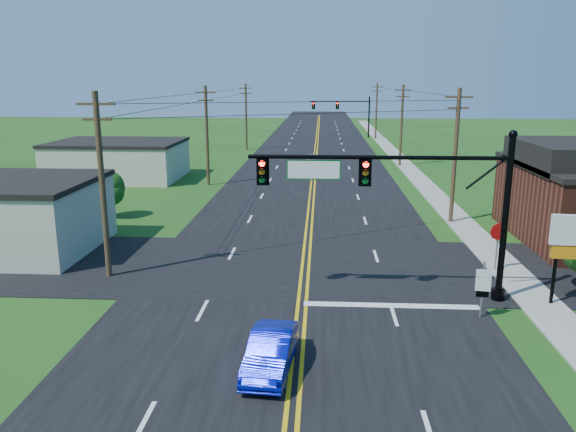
# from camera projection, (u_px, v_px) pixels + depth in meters

# --- Properties ---
(ground) EXTENTS (260.00, 260.00, 0.00)m
(ground) POSITION_uv_depth(u_px,v_px,m) (289.00, 391.00, 17.56)
(ground) COLOR #1B4012
(ground) RESTS_ON ground
(road_main) EXTENTS (16.00, 220.00, 0.04)m
(road_main) POSITION_uv_depth(u_px,v_px,m) (313.00, 162.00, 66.06)
(road_main) COLOR black
(road_main) RESTS_ON ground
(road_cross) EXTENTS (70.00, 10.00, 0.04)m
(road_cross) POSITION_uv_depth(u_px,v_px,m) (302.00, 267.00, 29.20)
(road_cross) COLOR black
(road_cross) RESTS_ON ground
(sidewalk) EXTENTS (2.00, 160.00, 0.08)m
(sidewalk) POSITION_uv_depth(u_px,v_px,m) (417.00, 178.00, 55.75)
(sidewalk) COLOR gray
(sidewalk) RESTS_ON ground
(signal_mast_main) EXTENTS (11.30, 0.60, 7.48)m
(signal_mast_main) POSITION_uv_depth(u_px,v_px,m) (401.00, 194.00, 23.95)
(signal_mast_main) COLOR black
(signal_mast_main) RESTS_ON ground
(signal_mast_far) EXTENTS (10.98, 0.60, 7.48)m
(signal_mast_far) POSITION_uv_depth(u_px,v_px,m) (343.00, 110.00, 93.84)
(signal_mast_far) COLOR black
(signal_mast_far) RESTS_ON ground
(cream_bldg_near) EXTENTS (10.20, 8.20, 4.10)m
(cream_bldg_near) POSITION_uv_depth(u_px,v_px,m) (3.00, 215.00, 31.64)
(cream_bldg_near) COLOR beige
(cream_bldg_near) RESTS_ON ground
(cream_bldg_far) EXTENTS (12.20, 9.20, 3.70)m
(cream_bldg_far) POSITION_uv_depth(u_px,v_px,m) (118.00, 160.00, 55.08)
(cream_bldg_far) COLOR beige
(cream_bldg_far) RESTS_ON ground
(utility_pole_left_a) EXTENTS (1.80, 0.28, 9.00)m
(utility_pole_left_a) POSITION_uv_depth(u_px,v_px,m) (102.00, 183.00, 26.70)
(utility_pole_left_a) COLOR #3C271B
(utility_pole_left_a) RESTS_ON ground
(utility_pole_left_b) EXTENTS (1.80, 0.28, 9.00)m
(utility_pole_left_b) POSITION_uv_depth(u_px,v_px,m) (207.00, 134.00, 50.95)
(utility_pole_left_b) COLOR #3C271B
(utility_pole_left_b) RESTS_ON ground
(utility_pole_left_c) EXTENTS (1.80, 0.28, 9.00)m
(utility_pole_left_c) POSITION_uv_depth(u_px,v_px,m) (246.00, 116.00, 77.14)
(utility_pole_left_c) COLOR #3C271B
(utility_pole_left_c) RESTS_ON ground
(utility_pole_right_a) EXTENTS (1.80, 0.28, 9.00)m
(utility_pole_right_a) POSITION_uv_depth(u_px,v_px,m) (455.00, 154.00, 37.22)
(utility_pole_right_a) COLOR #3C271B
(utility_pole_right_a) RESTS_ON ground
(utility_pole_right_b) EXTENTS (1.80, 0.28, 9.00)m
(utility_pole_right_b) POSITION_uv_depth(u_px,v_px,m) (402.00, 124.00, 62.44)
(utility_pole_right_b) COLOR #3C271B
(utility_pole_right_b) RESTS_ON ground
(utility_pole_right_c) EXTENTS (1.80, 0.28, 9.00)m
(utility_pole_right_c) POSITION_uv_depth(u_px,v_px,m) (376.00, 110.00, 91.54)
(utility_pole_right_c) COLOR #3C271B
(utility_pole_right_c) RESTS_ON ground
(tree_right_back) EXTENTS (3.00, 3.00, 4.10)m
(tree_right_back) POSITION_uv_depth(u_px,v_px,m) (526.00, 176.00, 41.25)
(tree_right_back) COLOR #3C271B
(tree_right_back) RESTS_ON ground
(tree_left) EXTENTS (2.40, 2.40, 3.37)m
(tree_left) POSITION_uv_depth(u_px,v_px,m) (107.00, 188.00, 39.20)
(tree_left) COLOR #3C271B
(tree_left) RESTS_ON ground
(blue_car) EXTENTS (1.71, 4.05, 1.30)m
(blue_car) POSITION_uv_depth(u_px,v_px,m) (271.00, 352.00, 18.67)
(blue_car) COLOR #0811B8
(blue_car) RESTS_ON ground
(distant_car) EXTENTS (1.64, 3.68, 1.23)m
(distant_car) POSITION_uv_depth(u_px,v_px,m) (311.00, 159.00, 64.72)
(distant_car) COLOR #B9B9BE
(distant_car) RESTS_ON ground
(route_sign) EXTENTS (0.61, 0.13, 2.43)m
(route_sign) POSITION_uv_depth(u_px,v_px,m) (483.00, 286.00, 22.59)
(route_sign) COLOR slate
(route_sign) RESTS_ON ground
(stop_sign) EXTENTS (0.89, 0.25, 2.54)m
(stop_sign) POSITION_uv_depth(u_px,v_px,m) (498.00, 236.00, 28.18)
(stop_sign) COLOR slate
(stop_sign) RESTS_ON ground
(pylon_sign) EXTENTS (1.96, 0.39, 4.00)m
(pylon_sign) POSITION_uv_depth(u_px,v_px,m) (574.00, 240.00, 23.60)
(pylon_sign) COLOR black
(pylon_sign) RESTS_ON ground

